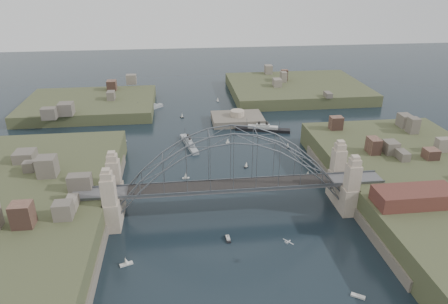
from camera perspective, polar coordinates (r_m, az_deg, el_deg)
ground at (r=113.40m, az=1.08°, el=-8.40°), size 500.00×500.00×0.00m
bridge at (r=107.16m, az=1.13°, el=-2.87°), size 84.00×13.80×24.60m
shore_west at (r=119.94m, az=-27.51°, el=-8.43°), size 50.50×90.00×12.00m
shore_east at (r=132.00m, az=26.69°, el=-5.20°), size 50.50×90.00×12.00m
headland_nw at (r=203.13m, az=-18.36°, el=5.83°), size 60.00×45.00×9.00m
headland_ne at (r=222.23m, az=10.18°, el=8.35°), size 70.00×55.00×9.50m
fort_island at (r=177.29m, az=1.88°, el=4.14°), size 22.00×16.00×9.40m
wharf_shed at (r=111.29m, az=25.38°, el=-5.74°), size 20.00×8.00×4.00m
finger_pier at (r=104.14m, az=25.93°, el=-14.25°), size 4.00×22.00×1.40m
naval_cruiser_near at (r=153.75m, az=-4.97°, el=1.21°), size 6.63×18.57×5.55m
naval_cruiser_far at (r=195.12m, az=-10.78°, el=6.05°), size 14.47×13.64×5.90m
ocean_liner at (r=167.81m, az=5.51°, el=3.25°), size 22.39×9.06×5.50m
aeroplane at (r=91.66m, az=9.02°, el=-12.46°), size 1.90×2.37×0.41m
small_boat_a at (r=129.93m, az=-5.44°, el=-3.43°), size 2.32×1.02×2.38m
small_boat_b at (r=136.78m, az=3.17°, el=-1.81°), size 1.78×1.93×2.38m
small_boat_c at (r=102.78m, az=0.55°, el=-12.15°), size 1.25×3.23×1.43m
small_boat_d at (r=153.02m, az=9.01°, el=0.89°), size 2.24×1.51×2.38m
small_boat_e at (r=161.82m, az=-14.15°, el=1.48°), size 3.22×1.83×0.45m
small_boat_f at (r=155.28m, az=0.52°, el=1.62°), size 1.59×1.52×2.38m
small_boat_g at (r=92.48m, az=18.43°, el=-18.79°), size 2.92×2.31×0.45m
small_boat_h at (r=183.17m, az=-5.97°, el=5.14°), size 1.67×1.81×2.38m
small_boat_i at (r=133.71m, az=11.79°, el=-3.01°), size 1.29×2.22×2.38m
small_boat_j at (r=97.70m, az=-13.69°, el=-14.90°), size 3.13×1.91×2.38m
small_boat_k at (r=205.30m, az=-0.91°, el=7.42°), size 1.27×2.25×2.38m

